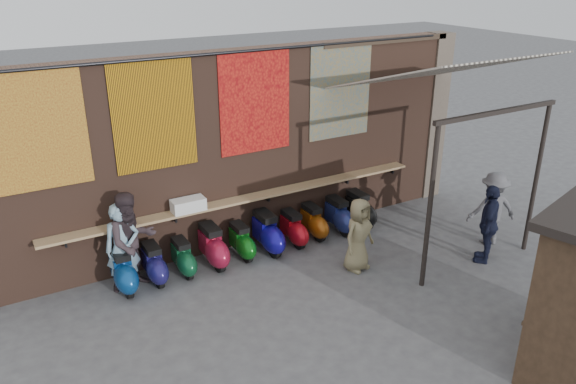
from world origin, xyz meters
The scene contains 32 objects.
ground centered at (0.00, 0.00, 0.00)m, with size 70.00×70.00×0.00m, color #474749.
brick_wall centered at (0.00, 2.70, 2.00)m, with size 10.00×0.40×4.00m, color brown.
pier_right centered at (5.20, 2.70, 2.00)m, with size 0.50×0.50×4.00m, color #4C4238.
eating_counter centered at (0.00, 2.33, 1.10)m, with size 8.00×0.32×0.05m, color #9E7A51.
shelf_box centered at (-1.26, 2.30, 1.25)m, with size 0.63×0.31×0.24m, color white.
tapestry_redgold centered at (-3.60, 2.48, 3.00)m, with size 1.50×0.02×2.00m, color maroon.
tapestry_sun centered at (-1.70, 2.48, 3.00)m, with size 1.50×0.02×2.00m, color orange.
tapestry_orange centered at (0.30, 2.48, 3.00)m, with size 1.50×0.02×2.00m, color red.
tapestry_multi centered at (2.30, 2.48, 3.00)m, with size 1.50×0.02×2.00m, color #205578.
hang_rail centered at (0.00, 2.47, 3.98)m, with size 0.06×0.06×9.50m, color black.
scooter_stool_0 centered at (-2.68, 1.96, 0.39)m, with size 0.37×0.82×0.78m, color navy, non-canonical shape.
scooter_stool_1 centered at (-2.11, 1.98, 0.36)m, with size 0.34×0.76×0.72m, color #1A1655, non-canonical shape.
scooter_stool_2 centered at (-1.55, 1.98, 0.34)m, with size 0.32×0.72×0.68m, color #0E4627, non-canonical shape.
scooter_stool_3 centered at (-0.93, 1.99, 0.41)m, with size 0.38×0.85×0.81m, color maroon, non-canonical shape.
scooter_stool_4 centered at (-0.31, 2.01, 0.35)m, with size 0.33×0.73×0.69m, color #0B5311, non-canonical shape.
scooter_stool_5 centered at (0.25, 1.96, 0.42)m, with size 0.39×0.88×0.83m, color #110B7B, non-canonical shape.
scooter_stool_6 centered at (0.86, 1.97, 0.36)m, with size 0.34×0.75×0.71m, color #AB0D17, non-canonical shape.
scooter_stool_7 centered at (1.40, 2.04, 0.35)m, with size 0.34×0.75×0.71m, color #813C0B, non-canonical shape.
scooter_stool_8 centered at (2.02, 1.98, 0.38)m, with size 0.36×0.80×0.76m, color navy, non-canonical shape.
scooter_stool_9 centered at (2.61, 2.02, 0.39)m, with size 0.37×0.81×0.77m, color black, non-canonical shape.
diner_left centered at (-2.62, 2.00, 0.83)m, with size 0.60×0.40×1.66m, color #80A4BA.
diner_right centered at (-2.45, 2.00, 0.92)m, with size 0.90×0.70×1.84m, color #32272B.
shopper_navy centered at (3.81, -0.51, 0.80)m, with size 0.94×0.39×1.60m, color black.
shopper_grey centered at (4.47, -0.02, 0.79)m, with size 1.02×0.58×1.57m, color #5A5A5F.
shopper_tan centered at (1.42, 0.49, 0.73)m, with size 0.71×0.46×1.45m, color #7F7451.
stall_sign centered at (2.47, -2.87, 1.76)m, with size 1.20×0.04×0.50m, color gold.
stall_shelf centered at (2.47, -2.87, 0.88)m, with size 1.86×0.10×0.06m, color #473321.
awning_canvas centered at (3.50, 0.90, 3.55)m, with size 3.20×3.40×0.03m, color beige.
awning_ledger centered at (3.50, 2.49, 3.95)m, with size 3.30×0.08×0.12m, color #33261C.
awning_header centered at (3.50, -0.60, 3.08)m, with size 3.00×0.08×0.08m, color black.
awning_post_left centered at (2.10, -0.60, 1.55)m, with size 0.09×0.09×3.10m, color black.
awning_post_right centered at (4.90, -0.60, 1.55)m, with size 0.09×0.09×3.10m, color black.
Camera 1 is at (-4.48, -7.06, 5.55)m, focal length 35.00 mm.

